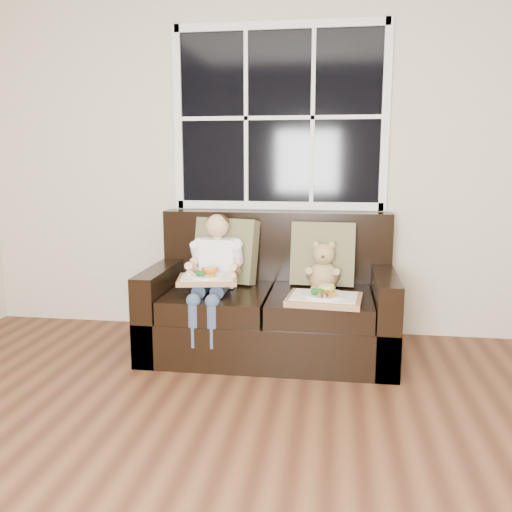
% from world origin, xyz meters
% --- Properties ---
extents(room_walls, '(4.52, 5.02, 2.71)m').
position_xyz_m(room_walls, '(0.00, 0.00, 1.59)').
color(room_walls, beige).
rests_on(room_walls, ground).
extents(window_back, '(1.62, 0.04, 1.37)m').
position_xyz_m(window_back, '(0.12, 2.48, 1.65)').
color(window_back, black).
rests_on(window_back, room_walls).
extents(loveseat, '(1.70, 0.92, 0.96)m').
position_xyz_m(loveseat, '(0.12, 2.02, 0.31)').
color(loveseat, black).
rests_on(loveseat, ground).
extents(pillow_left, '(0.51, 0.32, 0.48)m').
position_xyz_m(pillow_left, '(-0.24, 2.17, 0.68)').
color(pillow_left, olive).
rests_on(pillow_left, loveseat).
extents(pillow_right, '(0.46, 0.23, 0.46)m').
position_xyz_m(pillow_right, '(0.47, 2.17, 0.68)').
color(pillow_right, olive).
rests_on(pillow_right, loveseat).
extents(child, '(0.35, 0.59, 0.80)m').
position_xyz_m(child, '(-0.26, 1.90, 0.63)').
color(child, white).
rests_on(child, loveseat).
extents(teddy_bear, '(0.21, 0.27, 0.36)m').
position_xyz_m(teddy_bear, '(0.48, 2.02, 0.59)').
color(teddy_bear, tan).
rests_on(teddy_bear, loveseat).
extents(tray_left, '(0.43, 0.36, 0.09)m').
position_xyz_m(tray_left, '(-0.27, 1.74, 0.57)').
color(tray_left, '#986E44').
rests_on(tray_left, child).
extents(tray_right, '(0.49, 0.39, 0.11)m').
position_xyz_m(tray_right, '(0.50, 1.69, 0.48)').
color(tray_right, '#986E44').
rests_on(tray_right, loveseat).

